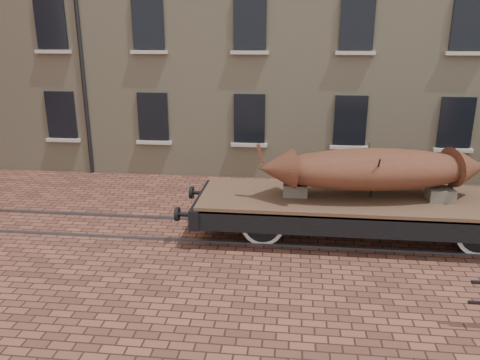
# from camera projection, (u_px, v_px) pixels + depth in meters

# --- Properties ---
(ground) EXTENTS (90.00, 90.00, 0.00)m
(ground) POSITION_uv_depth(u_px,v_px,m) (326.00, 236.00, 12.19)
(ground) COLOR #532F25
(rail_track) EXTENTS (30.00, 1.52, 0.06)m
(rail_track) POSITION_uv_depth(u_px,v_px,m) (326.00, 235.00, 12.18)
(rail_track) COLOR #59595E
(rail_track) RESTS_ON ground
(flatcar_wagon) EXTENTS (9.42, 2.56, 1.42)m
(flatcar_wagon) POSITION_uv_depth(u_px,v_px,m) (365.00, 206.00, 11.82)
(flatcar_wagon) COLOR brown
(flatcar_wagon) RESTS_ON ground
(iron_boat) EXTENTS (5.75, 2.28, 1.42)m
(iron_boat) POSITION_uv_depth(u_px,v_px,m) (373.00, 169.00, 11.52)
(iron_boat) COLOR brown
(iron_boat) RESTS_ON flatcar_wagon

